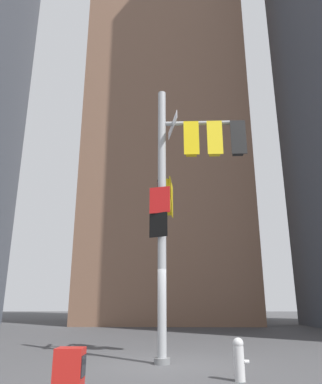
# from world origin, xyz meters

# --- Properties ---
(ground) EXTENTS (120.00, 120.00, 0.00)m
(ground) POSITION_xyz_m (0.00, 0.00, 0.00)
(ground) COLOR #474749
(building_mid_block) EXTENTS (13.42, 13.42, 44.80)m
(building_mid_block) POSITION_xyz_m (-0.12, 21.90, 22.40)
(building_mid_block) COLOR brown
(building_mid_block) RESTS_ON ground
(signal_pole_assembly) EXTENTS (3.04, 2.57, 8.28)m
(signal_pole_assembly) POSITION_xyz_m (0.59, 0.27, 5.14)
(signal_pole_assembly) COLOR #9EA0A3
(signal_pole_assembly) RESTS_ON ground
(fire_hydrant) EXTENTS (0.33, 0.23, 0.86)m
(fire_hydrant) POSITION_xyz_m (1.70, -2.15, 0.45)
(fire_hydrant) COLOR silver
(fire_hydrant) RESTS_ON ground
(newspaper_box) EXTENTS (0.45, 0.36, 0.89)m
(newspaper_box) POSITION_xyz_m (-1.35, -4.35, 0.45)
(newspaper_box) COLOR red
(newspaper_box) RESTS_ON ground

